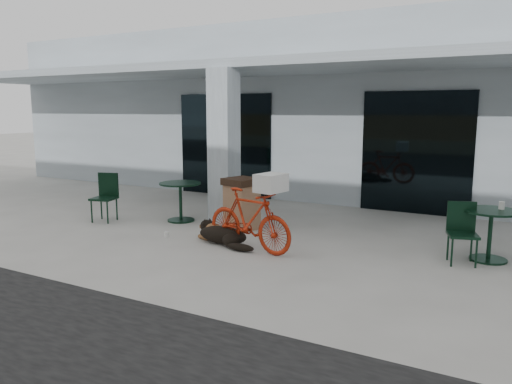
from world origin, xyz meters
The scene contains 16 objects.
ground centered at (0.00, 0.00, 0.00)m, with size 80.00×80.00×0.00m, color beige.
building centered at (0.00, 8.50, 2.25)m, with size 22.00×7.00×4.50m, color silver.
storefront_glass_left centered at (-3.20, 4.98, 1.35)m, with size 2.80×0.06×2.70m, color black.
storefront_glass_right centered at (1.80, 4.98, 1.35)m, with size 2.40×0.06×2.70m, color black.
column centered at (-1.50, 2.30, 1.56)m, with size 0.50×0.50×3.12m, color silver.
overhang centered at (0.00, 3.60, 3.21)m, with size 22.00×2.80×0.18m, color silver.
bicycle centered at (0.06, 0.60, 0.51)m, with size 0.48×1.71×1.02m, color #AF260E.
laundry_basket centered at (0.51, 0.52, 1.17)m, with size 0.48×0.36×0.28m, color white.
dog centered at (-0.52, 0.70, 0.18)m, with size 1.07×0.36×0.36m, color black, non-canonical shape.
cup_near_dog centered at (-1.67, 0.60, 0.05)m, with size 0.08×0.08×0.10m, color white.
cafe_table_near centered at (-2.26, 1.80, 0.40)m, with size 0.86×0.86×0.81m, color black, non-canonical shape.
cafe_chair_near centered at (-3.63, 1.00, 0.50)m, with size 0.45×0.49×0.99m, color black, non-canonical shape.
cafe_table_far centered at (3.58, 1.89, 0.40)m, with size 0.85×0.85×0.79m, color black, non-canonical shape.
cafe_chair_far_a centered at (3.23, 1.50, 0.46)m, with size 0.42×0.46×0.93m, color black, non-canonical shape.
cup_on_table centered at (3.70, 2.02, 0.85)m, with size 0.09×0.09×0.12m, color white.
trash_receptacle centered at (-0.78, 1.80, 0.50)m, with size 0.59×0.59×1.00m, color #90694B, non-canonical shape.
Camera 1 is at (4.05, -6.33, 2.30)m, focal length 35.00 mm.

